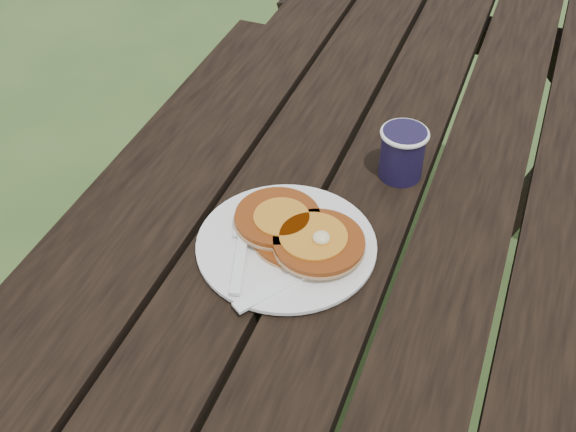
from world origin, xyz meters
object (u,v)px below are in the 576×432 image
(pancake_stack, at_px, (299,232))
(coffee_cup, at_px, (403,150))
(picnic_table, at_px, (369,310))
(plate, at_px, (286,246))

(pancake_stack, xyz_separation_m, coffee_cup, (0.10, 0.21, 0.03))
(coffee_cup, bearing_deg, picnic_table, 142.04)
(picnic_table, distance_m, plate, 0.47)
(picnic_table, relative_size, coffee_cup, 20.52)
(plate, xyz_separation_m, pancake_stack, (0.01, 0.01, 0.02))
(plate, height_order, pancake_stack, pancake_stack)
(picnic_table, xyz_separation_m, coffee_cup, (0.03, -0.02, 0.43))
(picnic_table, xyz_separation_m, plate, (-0.08, -0.25, 0.39))
(picnic_table, distance_m, pancake_stack, 0.47)
(picnic_table, relative_size, pancake_stack, 8.79)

